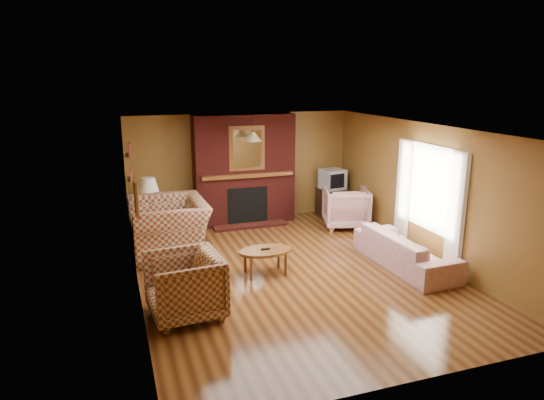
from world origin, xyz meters
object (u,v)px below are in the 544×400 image
object	(u,v)px
floral_armchair	(346,207)
table_lamp	(149,192)
fireplace	(244,170)
tv_stand	(332,202)
plaid_loveseat	(169,227)
coffee_table	(265,253)
floral_sofa	(405,250)
plaid_armchair	(185,286)
crt_tv	(333,179)
side_table	(151,225)

from	to	relation	value
floral_armchair	table_lamp	bearing A→B (deg)	10.41
fireplace	tv_stand	bearing A→B (deg)	-5.15
fireplace	floral_armchair	world-z (taller)	fireplace
plaid_loveseat	tv_stand	xyz separation A→B (m)	(3.90, 1.25, -0.17)
plaid_loveseat	coffee_table	bearing A→B (deg)	41.46
plaid_loveseat	floral_sofa	size ratio (longest dim) A/B	0.74
plaid_armchair	fireplace	bearing A→B (deg)	148.59
tv_stand	coffee_table	bearing A→B (deg)	-131.40
coffee_table	crt_tv	bearing A→B (deg)	47.51
plaid_armchair	side_table	size ratio (longest dim) A/B	1.60
tv_stand	crt_tv	xyz separation A→B (m)	(0.00, -0.01, 0.56)
plaid_loveseat	floral_sofa	bearing A→B (deg)	61.17
table_lamp	plaid_loveseat	bearing A→B (deg)	-74.52
crt_tv	tv_stand	bearing A→B (deg)	90.00
floral_armchair	tv_stand	xyz separation A→B (m)	(0.07, 0.84, -0.10)
crt_tv	floral_armchair	bearing A→B (deg)	-94.73
table_lamp	coffee_table	bearing A→B (deg)	-55.91
tv_stand	table_lamp	bearing A→B (deg)	-174.14
fireplace	side_table	size ratio (longest dim) A/B	3.93
plaid_armchair	side_table	bearing A→B (deg)	177.28
floral_armchair	floral_sofa	bearing A→B (deg)	105.29
table_lamp	fireplace	bearing A→B (deg)	14.29
fireplace	floral_sofa	size ratio (longest dim) A/B	1.15
crt_tv	coffee_table	bearing A→B (deg)	-132.49
table_lamp	tv_stand	distance (m)	4.21
fireplace	coffee_table	bearing A→B (deg)	-99.09
floral_sofa	coffee_table	bearing A→B (deg)	76.49
side_table	table_lamp	world-z (taller)	table_lamp
crt_tv	plaid_armchair	bearing A→B (deg)	-136.65
fireplace	plaid_armchair	distance (m)	4.48
floral_sofa	side_table	xyz separation A→B (m)	(-4.00, 2.88, 0.00)
plaid_armchair	coffee_table	world-z (taller)	plaid_armchair
floral_sofa	coffee_table	size ratio (longest dim) A/B	2.36
coffee_table	crt_tv	size ratio (longest dim) A/B	1.55
plaid_armchair	coffee_table	distance (m)	1.80
coffee_table	floral_armchair	bearing A→B (deg)	38.05
fireplace	side_table	bearing A→B (deg)	-165.71
plaid_loveseat	side_table	size ratio (longest dim) A/B	2.53
plaid_loveseat	coffee_table	size ratio (longest dim) A/B	1.75
plaid_loveseat	fireplace	bearing A→B (deg)	126.78
floral_armchair	coffee_table	bearing A→B (deg)	55.28
plaid_loveseat	side_table	distance (m)	0.96
floral_armchair	table_lamp	size ratio (longest dim) A/B	1.45
fireplace	crt_tv	xyz separation A→B (m)	(2.05, -0.19, -0.30)
plaid_loveseat	plaid_armchair	bearing A→B (deg)	-3.32
plaid_armchair	side_table	distance (m)	3.44
fireplace	floral_sofa	xyz separation A→B (m)	(1.90, -3.41, -0.88)
side_table	tv_stand	size ratio (longest dim) A/B	0.92
side_table	table_lamp	distance (m)	0.67
plaid_loveseat	tv_stand	bearing A→B (deg)	106.75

